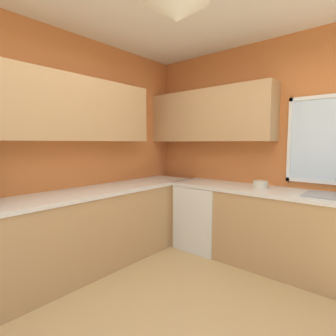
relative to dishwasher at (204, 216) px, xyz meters
name	(u,v)px	position (x,y,z in m)	size (l,w,h in m)	color
room_shell	(151,98)	(0.02, -1.04, 1.45)	(3.66, 4.03, 2.75)	#D17238
counter_run_left	(69,235)	(-0.66, -1.62, 0.02)	(0.65, 3.64, 0.90)	tan
counter_run_back	(281,230)	(1.01, 0.03, 0.02)	(2.75, 0.65, 0.90)	tan
dishwasher	(204,216)	(0.00, 0.00, 0.00)	(0.60, 0.60, 0.85)	white
sink_assembly	(336,196)	(1.51, 0.04, 0.48)	(0.55, 0.40, 0.19)	#9EA0A5
bowl	(260,185)	(0.75, 0.03, 0.52)	(0.17, 0.17, 0.09)	beige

